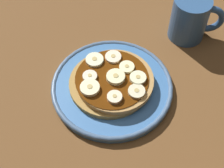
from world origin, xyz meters
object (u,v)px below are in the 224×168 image
at_px(banana_slice_3, 127,67).
at_px(banana_slice_2, 90,88).
at_px(pancake_stack, 112,80).
at_px(banana_slice_7, 138,77).
at_px(banana_slice_5, 112,57).
at_px(banana_slice_6, 137,91).
at_px(banana_slice_1, 90,74).
at_px(banana_slice_4, 115,97).
at_px(banana_slice_0, 116,79).
at_px(coffee_mug, 191,18).
at_px(banana_slice_8, 95,60).
at_px(plate, 112,87).

bearing_deg(banana_slice_3, banana_slice_2, -141.41).
distance_m(pancake_stack, banana_slice_7, 0.05).
xyz_separation_m(banana_slice_5, banana_slice_6, (0.05, -0.08, 0.00)).
bearing_deg(banana_slice_7, banana_slice_1, 179.12).
distance_m(banana_slice_4, banana_slice_5, 0.09).
relative_size(banana_slice_0, banana_slice_1, 1.29).
bearing_deg(banana_slice_7, banana_slice_4, -130.63).
height_order(banana_slice_3, banana_slice_7, banana_slice_7).
relative_size(pancake_stack, banana_slice_2, 4.47).
height_order(banana_slice_2, banana_slice_6, banana_slice_2).
bearing_deg(coffee_mug, banana_slice_2, -137.42).
height_order(pancake_stack, banana_slice_5, banana_slice_5).
xyz_separation_m(banana_slice_0, banana_slice_7, (0.04, 0.01, -0.00)).
height_order(pancake_stack, banana_slice_6, banana_slice_6).
distance_m(banana_slice_0, banana_slice_1, 0.05).
bearing_deg(banana_slice_8, banana_slice_1, -98.83).
xyz_separation_m(plate, banana_slice_8, (-0.04, 0.04, 0.03)).
distance_m(pancake_stack, banana_slice_5, 0.05).
xyz_separation_m(banana_slice_2, banana_slice_6, (0.08, -0.00, -0.00)).
bearing_deg(banana_slice_1, plate, -6.89).
relative_size(banana_slice_0, banana_slice_8, 1.01).
distance_m(plate, pancake_stack, 0.02).
bearing_deg(banana_slice_1, banana_slice_5, 49.70).
bearing_deg(banana_slice_7, banana_slice_8, 156.14).
bearing_deg(plate, banana_slice_6, -32.78).
distance_m(plate, banana_slice_8, 0.06).
relative_size(banana_slice_0, coffee_mug, 0.31).
distance_m(pancake_stack, banana_slice_8, 0.05).
xyz_separation_m(banana_slice_1, banana_slice_3, (0.07, 0.02, -0.00)).
relative_size(banana_slice_2, banana_slice_3, 1.23).
xyz_separation_m(banana_slice_6, coffee_mug, (0.11, 0.18, 0.01)).
height_order(banana_slice_4, banana_slice_7, same).
bearing_deg(pancake_stack, banana_slice_7, 0.32).
relative_size(pancake_stack, banana_slice_8, 4.62).
relative_size(banana_slice_2, banana_slice_5, 1.14).
xyz_separation_m(banana_slice_3, banana_slice_5, (-0.03, 0.02, -0.00)).
height_order(banana_slice_1, banana_slice_6, same).
xyz_separation_m(banana_slice_0, banana_slice_2, (-0.05, -0.02, -0.00)).
bearing_deg(banana_slice_5, coffee_mug, 32.94).
bearing_deg(pancake_stack, banana_slice_3, 39.63).
relative_size(banana_slice_3, banana_slice_4, 1.06).
height_order(pancake_stack, banana_slice_1, banana_slice_1).
relative_size(banana_slice_5, banana_slice_7, 1.02).
xyz_separation_m(banana_slice_2, banana_slice_8, (0.00, 0.07, -0.00)).
distance_m(banana_slice_1, banana_slice_4, 0.07).
xyz_separation_m(pancake_stack, banana_slice_1, (-0.04, 0.00, 0.01)).
bearing_deg(plate, banana_slice_5, 93.36).
bearing_deg(pancake_stack, banana_slice_6, -35.58).
distance_m(banana_slice_4, banana_slice_6, 0.04).
bearing_deg(banana_slice_2, banana_slice_6, -1.84).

